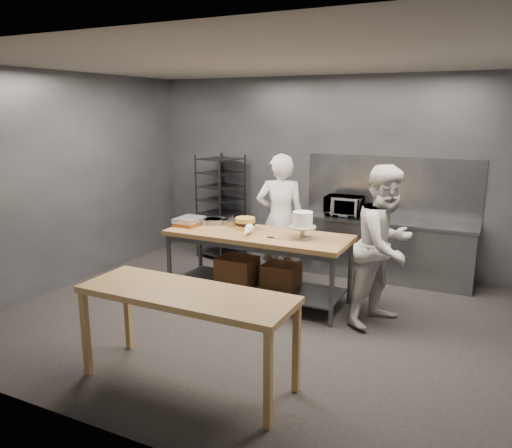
{
  "coord_description": "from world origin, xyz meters",
  "views": [
    {
      "loc": [
        2.45,
        -5.1,
        2.49
      ],
      "look_at": [
        -0.29,
        0.49,
        1.05
      ],
      "focal_mm": 35.0,
      "sensor_mm": 36.0,
      "label": 1
    }
  ],
  "objects_px": {
    "speed_rack": "(221,207)",
    "chef_right": "(385,246)",
    "work_table": "(257,258)",
    "near_counter": "(186,300)",
    "layer_cake": "(245,223)",
    "frosted_cake_stand": "(303,222)",
    "microwave": "(344,206)",
    "chef_behind": "(280,219)"
  },
  "relations": [
    {
      "from": "speed_rack",
      "to": "chef_right",
      "type": "distance_m",
      "value": 3.46
    },
    {
      "from": "work_table",
      "to": "chef_right",
      "type": "distance_m",
      "value": 1.7
    },
    {
      "from": "near_counter",
      "to": "chef_right",
      "type": "distance_m",
      "value": 2.52
    },
    {
      "from": "layer_cake",
      "to": "speed_rack",
      "type": "bearing_deg",
      "value": 129.98
    },
    {
      "from": "frosted_cake_stand",
      "to": "near_counter",
      "type": "bearing_deg",
      "value": -97.84
    },
    {
      "from": "near_counter",
      "to": "frosted_cake_stand",
      "type": "height_order",
      "value": "frosted_cake_stand"
    },
    {
      "from": "near_counter",
      "to": "speed_rack",
      "type": "relative_size",
      "value": 1.14
    },
    {
      "from": "near_counter",
      "to": "microwave",
      "type": "xyz_separation_m",
      "value": [
        0.33,
        3.78,
        0.24
      ]
    },
    {
      "from": "speed_rack",
      "to": "chef_right",
      "type": "xyz_separation_m",
      "value": [
        3.09,
        -1.55,
        0.09
      ]
    },
    {
      "from": "speed_rack",
      "to": "frosted_cake_stand",
      "type": "relative_size",
      "value": 5.14
    },
    {
      "from": "near_counter",
      "to": "layer_cake",
      "type": "height_order",
      "value": "layer_cake"
    },
    {
      "from": "work_table",
      "to": "frosted_cake_stand",
      "type": "xyz_separation_m",
      "value": [
        0.64,
        -0.02,
        0.56
      ]
    },
    {
      "from": "chef_behind",
      "to": "chef_right",
      "type": "xyz_separation_m",
      "value": [
        1.65,
        -0.76,
        -0.0
      ]
    },
    {
      "from": "near_counter",
      "to": "chef_right",
      "type": "bearing_deg",
      "value": 58.68
    },
    {
      "from": "work_table",
      "to": "layer_cake",
      "type": "height_order",
      "value": "layer_cake"
    },
    {
      "from": "near_counter",
      "to": "microwave",
      "type": "distance_m",
      "value": 3.8
    },
    {
      "from": "work_table",
      "to": "chef_behind",
      "type": "distance_m",
      "value": 0.85
    },
    {
      "from": "work_table",
      "to": "chef_behind",
      "type": "relative_size",
      "value": 1.27
    },
    {
      "from": "work_table",
      "to": "near_counter",
      "type": "relative_size",
      "value": 1.2
    },
    {
      "from": "chef_behind",
      "to": "microwave",
      "type": "relative_size",
      "value": 3.49
    },
    {
      "from": "work_table",
      "to": "frosted_cake_stand",
      "type": "height_order",
      "value": "frosted_cake_stand"
    },
    {
      "from": "speed_rack",
      "to": "chef_behind",
      "type": "height_order",
      "value": "chef_behind"
    },
    {
      "from": "work_table",
      "to": "chef_right",
      "type": "height_order",
      "value": "chef_right"
    },
    {
      "from": "chef_behind",
      "to": "frosted_cake_stand",
      "type": "relative_size",
      "value": 5.55
    },
    {
      "from": "near_counter",
      "to": "speed_rack",
      "type": "xyz_separation_m",
      "value": [
        -1.78,
        3.7,
        0.04
      ]
    },
    {
      "from": "work_table",
      "to": "layer_cake",
      "type": "bearing_deg",
      "value": 154.85
    },
    {
      "from": "work_table",
      "to": "near_counter",
      "type": "distance_m",
      "value": 2.19
    },
    {
      "from": "near_counter",
      "to": "microwave",
      "type": "height_order",
      "value": "microwave"
    },
    {
      "from": "frosted_cake_stand",
      "to": "microwave",
      "type": "bearing_deg",
      "value": 88.64
    },
    {
      "from": "microwave",
      "to": "layer_cake",
      "type": "xyz_separation_m",
      "value": [
        -0.9,
        -1.53,
        -0.05
      ]
    },
    {
      "from": "near_counter",
      "to": "microwave",
      "type": "bearing_deg",
      "value": 84.98
    },
    {
      "from": "layer_cake",
      "to": "near_counter",
      "type": "bearing_deg",
      "value": -75.87
    },
    {
      "from": "near_counter",
      "to": "layer_cake",
      "type": "distance_m",
      "value": 2.33
    },
    {
      "from": "chef_behind",
      "to": "work_table",
      "type": "bearing_deg",
      "value": 68.55
    },
    {
      "from": "work_table",
      "to": "microwave",
      "type": "height_order",
      "value": "microwave"
    },
    {
      "from": "speed_rack",
      "to": "chef_behind",
      "type": "bearing_deg",
      "value": -28.7
    },
    {
      "from": "layer_cake",
      "to": "chef_right",
      "type": "bearing_deg",
      "value": -3.07
    },
    {
      "from": "speed_rack",
      "to": "frosted_cake_stand",
      "type": "xyz_separation_m",
      "value": [
        2.08,
        -1.57,
        0.28
      ]
    },
    {
      "from": "near_counter",
      "to": "speed_rack",
      "type": "bearing_deg",
      "value": 115.71
    },
    {
      "from": "chef_right",
      "to": "layer_cake",
      "type": "bearing_deg",
      "value": 110.4
    },
    {
      "from": "near_counter",
      "to": "layer_cake",
      "type": "bearing_deg",
      "value": 104.13
    },
    {
      "from": "chef_behind",
      "to": "layer_cake",
      "type": "relative_size",
      "value": 7.13
    }
  ]
}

